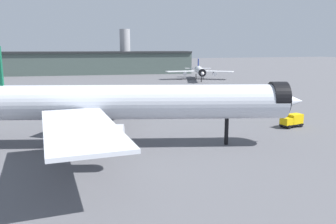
{
  "coord_description": "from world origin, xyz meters",
  "views": [
    {
      "loc": [
        -11.42,
        -62.53,
        18.53
      ],
      "look_at": [
        8.7,
        -2.04,
        6.4
      ],
      "focal_mm": 37.04,
      "sensor_mm": 36.0,
      "label": 1
    }
  ],
  "objects_px": {
    "airliner_near_gate": "(122,103)",
    "airliner_far_taxiway": "(200,71)",
    "service_truck_front": "(292,120)",
    "traffic_cone_near_nose": "(100,108)"
  },
  "relations": [
    {
      "from": "airliner_near_gate",
      "to": "airliner_far_taxiway",
      "type": "height_order",
      "value": "airliner_near_gate"
    },
    {
      "from": "service_truck_front",
      "to": "airliner_far_taxiway",
      "type": "bearing_deg",
      "value": -113.3
    },
    {
      "from": "airliner_near_gate",
      "to": "airliner_far_taxiway",
      "type": "xyz_separation_m",
      "value": [
        66.45,
        116.02,
        -3.27
      ]
    },
    {
      "from": "airliner_far_taxiway",
      "to": "traffic_cone_near_nose",
      "type": "distance_m",
      "value": 100.04
    },
    {
      "from": "airliner_near_gate",
      "to": "airliner_far_taxiway",
      "type": "bearing_deg",
      "value": 76.33
    },
    {
      "from": "airliner_near_gate",
      "to": "traffic_cone_near_nose",
      "type": "relative_size",
      "value": 96.17
    },
    {
      "from": "airliner_near_gate",
      "to": "traffic_cone_near_nose",
      "type": "xyz_separation_m",
      "value": [
        0.93,
        40.56,
        -7.83
      ]
    },
    {
      "from": "airliner_far_taxiway",
      "to": "traffic_cone_near_nose",
      "type": "relative_size",
      "value": 59.15
    },
    {
      "from": "service_truck_front",
      "to": "traffic_cone_near_nose",
      "type": "distance_m",
      "value": 54.72
    },
    {
      "from": "airliner_near_gate",
      "to": "service_truck_front",
      "type": "relative_size",
      "value": 11.52
    }
  ]
}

